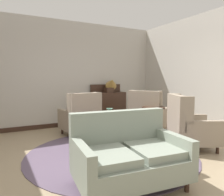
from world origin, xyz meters
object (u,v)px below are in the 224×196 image
object	(u,v)px
armchair_beside_settee	(81,117)
armchair_foreground_right	(147,116)
porcelain_vase	(110,118)
coffee_table	(111,130)
settee	(129,156)
armchair_back_corner	(189,126)
side_table	(153,119)
gramophone	(111,84)
sideboard	(108,106)

from	to	relation	value
armchair_beside_settee	armchair_foreground_right	world-z (taller)	armchair_foreground_right
armchair_foreground_right	porcelain_vase	bearing A→B (deg)	84.50
coffee_table	settee	xyz separation A→B (m)	(-0.43, -1.30, -0.02)
armchair_back_corner	side_table	distance (m)	0.91
porcelain_vase	armchair_beside_settee	xyz separation A→B (m)	(-0.10, 1.31, -0.19)
settee	gramophone	distance (m)	3.89
settee	armchair_back_corner	size ratio (longest dim) A/B	1.34
sideboard	armchair_back_corner	bearing A→B (deg)	-83.68
coffee_table	armchair_back_corner	bearing A→B (deg)	-22.98
gramophone	armchair_back_corner	bearing A→B (deg)	-84.48
armchair_beside_settee	armchair_back_corner	world-z (taller)	armchair_back_corner
gramophone	armchair_foreground_right	bearing A→B (deg)	-78.91
armchair_foreground_right	gramophone	size ratio (longest dim) A/B	2.14
porcelain_vase	armchair_back_corner	xyz separation A→B (m)	(1.44, -0.63, -0.18)
side_table	armchair_foreground_right	bearing A→B (deg)	69.27
coffee_table	gramophone	distance (m)	2.58
porcelain_vase	armchair_foreground_right	xyz separation A→B (m)	(1.45, 0.71, -0.18)
armchair_back_corner	sideboard	distance (m)	2.87
coffee_table	armchair_foreground_right	size ratio (longest dim) A/B	0.88
settee	armchair_back_corner	xyz separation A→B (m)	(1.85, 0.69, 0.05)
settee	sideboard	distance (m)	3.87
coffee_table	side_table	size ratio (longest dim) A/B	1.35
porcelain_vase	armchair_foreground_right	distance (m)	1.62
coffee_table	porcelain_vase	bearing A→B (deg)	118.24
porcelain_vase	settee	bearing A→B (deg)	-107.56
settee	armchair_back_corner	world-z (taller)	armchair_back_corner
porcelain_vase	gramophone	size ratio (longest dim) A/B	0.64
coffee_table	armchair_beside_settee	bearing A→B (deg)	94.92
porcelain_vase	armchair_beside_settee	world-z (taller)	armchair_beside_settee
porcelain_vase	gramophone	xyz separation A→B (m)	(1.17, 2.13, 0.59)
sideboard	gramophone	size ratio (longest dim) A/B	2.27
settee	side_table	size ratio (longest dim) A/B	2.00
coffee_table	gramophone	size ratio (longest dim) A/B	1.88
armchair_beside_settee	side_table	distance (m)	1.73
side_table	gramophone	world-z (taller)	gramophone
armchair_foreground_right	sideboard	distance (m)	1.55
coffee_table	armchair_back_corner	size ratio (longest dim) A/B	0.90
porcelain_vase	armchair_back_corner	bearing A→B (deg)	-23.64
coffee_table	sideboard	size ratio (longest dim) A/B	0.83
side_table	gramophone	distance (m)	2.02
porcelain_vase	sideboard	distance (m)	2.49
armchair_beside_settee	armchair_foreground_right	size ratio (longest dim) A/B	0.93
armchair_beside_settee	gramophone	world-z (taller)	gramophone
sideboard	side_table	bearing A→B (deg)	-85.24
armchair_back_corner	gramophone	world-z (taller)	gramophone
armchair_beside_settee	sideboard	distance (m)	1.53
settee	gramophone	xyz separation A→B (m)	(1.59, 3.45, 0.82)
gramophone	porcelain_vase	bearing A→B (deg)	-118.75
porcelain_vase	side_table	bearing A→B (deg)	11.86
armchair_beside_settee	side_table	size ratio (longest dim) A/B	1.43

